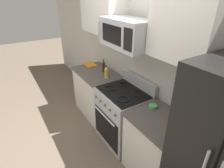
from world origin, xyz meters
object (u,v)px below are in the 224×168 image
(bottle_oil, at_px, (106,72))
(bottle_soy, at_px, (104,66))
(range_oven, at_px, (123,116))
(utensil_crock, at_px, (178,128))
(prep_bowl, at_px, (153,106))
(cutting_board, at_px, (90,64))
(microwave, at_px, (127,33))

(bottle_oil, bearing_deg, bottle_soy, 159.72)
(range_oven, height_order, utensil_crock, utensil_crock)
(range_oven, relative_size, prep_bowl, 9.92)
(cutting_board, xyz_separation_m, bottle_oil, (0.73, -0.03, 0.10))
(range_oven, bearing_deg, utensil_crock, -0.90)
(microwave, xyz_separation_m, bottle_soy, (-0.83, 0.10, -0.75))
(bottle_soy, xyz_separation_m, prep_bowl, (1.36, -0.04, -0.09))
(utensil_crock, bearing_deg, bottle_oil, 178.16)
(utensil_crock, distance_m, bottle_oil, 1.58)
(range_oven, xyz_separation_m, bottle_oil, (-0.57, 0.03, 0.54))
(microwave, height_order, bottle_oil, microwave)
(range_oven, bearing_deg, bottle_soy, 170.98)
(microwave, bearing_deg, utensil_crock, -2.44)
(range_oven, distance_m, cutting_board, 1.38)
(range_oven, xyz_separation_m, prep_bowl, (0.53, 0.09, 0.46))
(range_oven, xyz_separation_m, utensil_crock, (1.01, -0.02, 0.51))
(cutting_board, height_order, bottle_oil, bottle_oil)
(range_oven, relative_size, microwave, 1.40)
(cutting_board, bearing_deg, microwave, -1.62)
(prep_bowl, bearing_deg, bottle_soy, 178.26)
(utensil_crock, distance_m, prep_bowl, 0.50)
(range_oven, bearing_deg, prep_bowl, 9.73)
(microwave, relative_size, bottle_soy, 3.26)
(microwave, distance_m, utensil_crock, 1.29)
(bottle_soy, bearing_deg, prep_bowl, -1.74)
(range_oven, height_order, bottle_oil, bottle_oil)
(bottle_oil, bearing_deg, prep_bowl, 2.91)
(utensil_crock, relative_size, bottle_soy, 1.35)
(microwave, relative_size, cutting_board, 2.48)
(utensil_crock, relative_size, prep_bowl, 2.93)
(utensil_crock, distance_m, bottle_soy, 1.85)
(cutting_board, bearing_deg, range_oven, -2.82)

